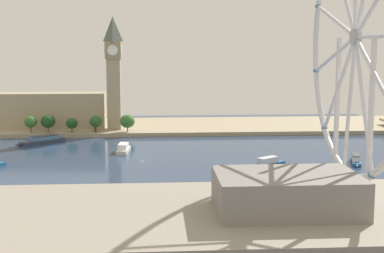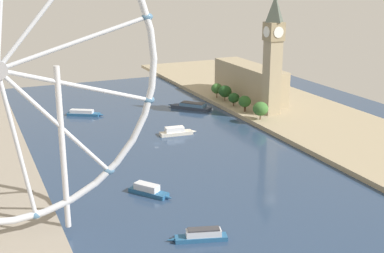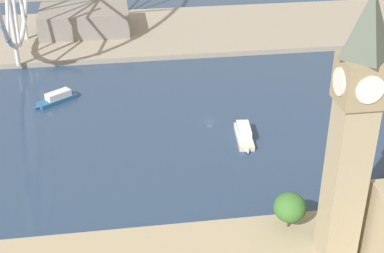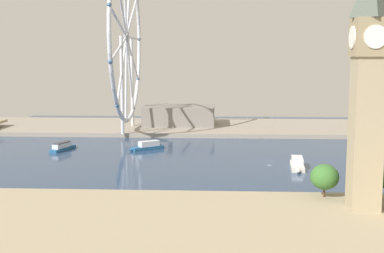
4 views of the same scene
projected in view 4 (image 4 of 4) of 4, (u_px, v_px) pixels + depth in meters
ground_plane at (270, 161)px, 286.46m from camera, size 413.73×413.73×0.00m
riverbank_left at (307, 233)px, 165.69m from camera, size 90.00×520.00×3.00m
riverbank_right at (254, 128)px, 406.82m from camera, size 90.00×520.00×3.00m
clock_tower at (368, 84)px, 180.78m from camera, size 12.87×12.87×86.43m
ferris_wheel at (126, 38)px, 376.04m from camera, size 125.66×3.20×130.41m
riverside_hall at (179, 115)px, 412.58m from camera, size 37.00×55.65×14.88m
tour_boat_0 at (63, 147)px, 317.74m from camera, size 25.06×11.06×5.17m
tour_boat_1 at (148, 146)px, 319.89m from camera, size 17.34×21.85×5.38m
tour_boat_3 at (297, 164)px, 267.27m from camera, size 26.06×8.46×5.64m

